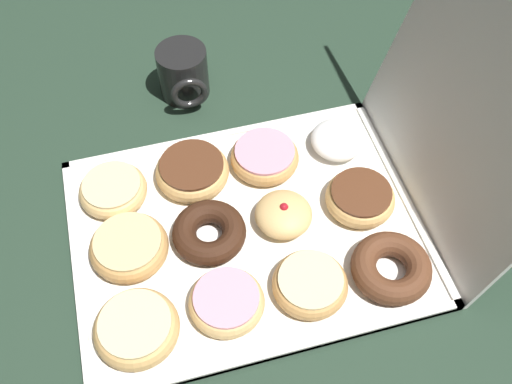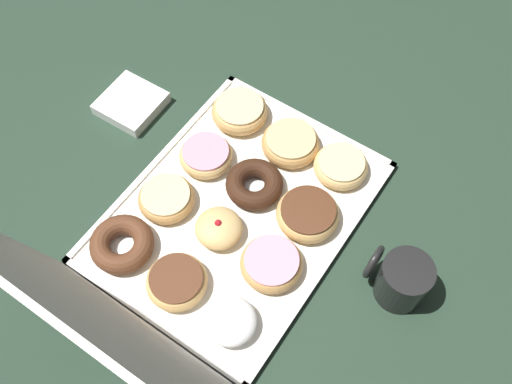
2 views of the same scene
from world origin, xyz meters
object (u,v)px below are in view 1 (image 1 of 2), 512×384
glazed_ring_donut_2 (137,328)px  chocolate_frosted_donut_3 (192,171)px  powdered_filled_donut_9 (337,140)px  pink_frosted_donut_5 (227,302)px  chocolate_cake_ring_donut_4 (210,234)px  jelly_filled_donut_7 (283,214)px  glazed_ring_donut_1 (129,247)px  chocolate_cake_ring_donut_11 (391,268)px  pink_frosted_donut_6 (265,157)px  chocolate_frosted_donut_10 (361,200)px  glazed_ring_donut_8 (310,284)px  donut_box (247,232)px  glazed_ring_donut_0 (113,190)px  coffee_mug (183,73)px

glazed_ring_donut_2 → chocolate_frosted_donut_3: 0.27m
powdered_filled_donut_9 → pink_frosted_donut_5: bearing=-46.3°
chocolate_frosted_donut_3 → chocolate_cake_ring_donut_4: chocolate_frosted_donut_3 is taller
chocolate_frosted_donut_3 → glazed_ring_donut_2: bearing=-27.4°
chocolate_frosted_donut_3 → jelly_filled_donut_7: size_ratio=1.35×
glazed_ring_donut_1 → chocolate_frosted_donut_3: (-0.11, 0.12, 0.00)m
chocolate_frosted_donut_3 → chocolate_cake_ring_donut_11: (0.25, 0.24, -0.00)m
pink_frosted_donut_6 → chocolate_frosted_donut_10: 0.17m
pink_frosted_donut_5 → glazed_ring_donut_8: 0.12m
chocolate_cake_ring_donut_4 → donut_box: bearing=92.7°
glazed_ring_donut_1 → chocolate_cake_ring_donut_4: 0.12m
donut_box → jelly_filled_donut_7: bearing=90.0°
chocolate_frosted_donut_3 → pink_frosted_donut_6: 0.12m
glazed_ring_donut_0 → chocolate_cake_ring_donut_4: bearing=47.4°
donut_box → chocolate_cake_ring_donut_4: chocolate_cake_ring_donut_4 is taller
glazed_ring_donut_1 → powdered_filled_donut_9: (-0.11, 0.37, 0.00)m
donut_box → powdered_filled_donut_9: bearing=122.5°
glazed_ring_donut_2 → donut_box: bearing=123.6°
glazed_ring_donut_2 → chocolate_frosted_donut_10: size_ratio=1.07×
donut_box → glazed_ring_donut_1: 0.18m
chocolate_cake_ring_donut_4 → pink_frosted_donut_6: size_ratio=0.99×
donut_box → coffee_mug: bearing=-174.3°
chocolate_cake_ring_donut_11 → jelly_filled_donut_7: bearing=-135.7°
chocolate_cake_ring_donut_11 → pink_frosted_donut_6: bearing=-153.7°
glazed_ring_donut_8 → coffee_mug: size_ratio=0.99×
pink_frosted_donut_6 → chocolate_cake_ring_donut_4: bearing=-44.7°
donut_box → pink_frosted_donut_6: size_ratio=4.68×
chocolate_frosted_donut_10 → chocolate_frosted_donut_3: bearing=-117.0°
chocolate_frosted_donut_3 → chocolate_cake_ring_donut_4: size_ratio=1.07×
glazed_ring_donut_8 → chocolate_frosted_donut_10: chocolate_frosted_donut_10 is taller
glazed_ring_donut_0 → coffee_mug: (-0.21, 0.16, 0.02)m
chocolate_cake_ring_donut_4 → powdered_filled_donut_9: 0.28m
glazed_ring_donut_1 → jelly_filled_donut_7: jelly_filled_donut_7 is taller
glazed_ring_donut_1 → chocolate_frosted_donut_10: (0.01, 0.36, -0.00)m
chocolate_cake_ring_donut_4 → powdered_filled_donut_9: powdered_filled_donut_9 is taller
donut_box → glazed_ring_donut_2: size_ratio=4.52×
pink_frosted_donut_6 → pink_frosted_donut_5: bearing=-27.1°
powdered_filled_donut_9 → chocolate_cake_ring_donut_11: (0.25, -0.01, -0.00)m
pink_frosted_donut_5 → glazed_ring_donut_0: bearing=-151.1°
glazed_ring_donut_2 → jelly_filled_donut_7: bearing=116.9°
donut_box → pink_frosted_donut_6: bearing=152.6°
chocolate_frosted_donut_10 → coffee_mug: 0.39m
glazed_ring_donut_1 → chocolate_cake_ring_donut_4: same height
glazed_ring_donut_0 → glazed_ring_donut_2: bearing=0.5°
chocolate_cake_ring_donut_4 → powdered_filled_donut_9: bearing=116.5°
jelly_filled_donut_7 → coffee_mug: size_ratio=0.81×
glazed_ring_donut_2 → pink_frosted_donut_6: size_ratio=1.04×
chocolate_frosted_donut_10 → donut_box: bearing=-91.3°
powdered_filled_donut_9 → coffee_mug: (-0.20, -0.22, 0.02)m
glazed_ring_donut_1 → glazed_ring_donut_0: bearing=-174.8°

